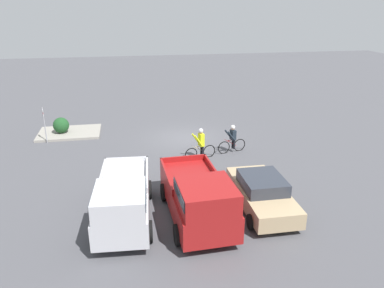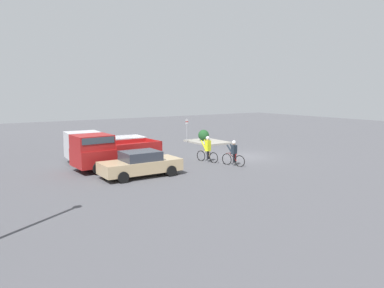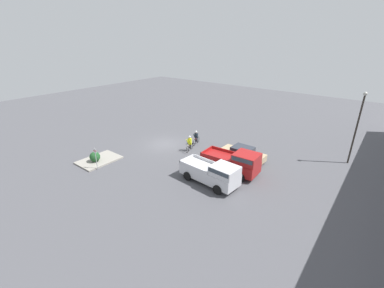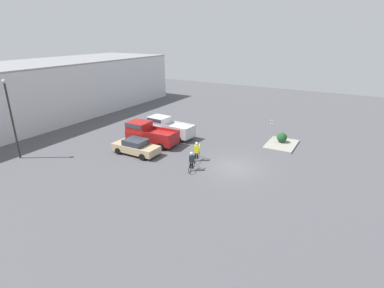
% 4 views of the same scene
% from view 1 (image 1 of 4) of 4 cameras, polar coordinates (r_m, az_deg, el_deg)
% --- Properties ---
extents(ground_plane, '(80.00, 80.00, 0.00)m').
position_cam_1_polar(ground_plane, '(23.75, -1.08, 0.91)').
color(ground_plane, '#4C4C51').
extents(sedan_0, '(2.04, 4.49, 1.43)m').
position_cam_1_polar(sedan_0, '(15.83, 10.57, -7.28)').
color(sedan_0, tan).
rests_on(sedan_0, ground_plane).
extents(pickup_truck_0, '(2.48, 5.29, 2.18)m').
position_cam_1_polar(pickup_truck_0, '(14.37, 1.05, -8.11)').
color(pickup_truck_0, maroon).
rests_on(pickup_truck_0, ground_plane).
extents(pickup_truck_1, '(2.42, 5.33, 2.07)m').
position_cam_1_polar(pickup_truck_1, '(14.54, -10.47, -8.33)').
color(pickup_truck_1, silver).
rests_on(pickup_truck_1, ground_plane).
extents(cyclist_0, '(1.79, 0.57, 1.76)m').
position_cam_1_polar(cyclist_0, '(20.34, 1.33, 0.08)').
color(cyclist_0, black).
rests_on(cyclist_0, ground_plane).
extents(cyclist_1, '(1.73, 0.55, 1.65)m').
position_cam_1_polar(cyclist_1, '(21.37, 6.17, 0.84)').
color(cyclist_1, black).
rests_on(cyclist_1, ground_plane).
extents(fire_lane_sign, '(0.09, 0.30, 2.25)m').
position_cam_1_polar(fire_lane_sign, '(24.16, -21.60, 3.18)').
color(fire_lane_sign, '#9E9EA3').
rests_on(fire_lane_sign, ground_plane).
extents(curb_island, '(3.92, 2.77, 0.15)m').
position_cam_1_polar(curb_island, '(25.77, -18.15, 1.64)').
color(curb_island, gray).
rests_on(curb_island, ground_plane).
extents(shrub, '(1.01, 1.01, 1.01)m').
position_cam_1_polar(shrub, '(25.55, -19.33, 2.71)').
color(shrub, '#1E4C23').
rests_on(shrub, curb_island).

